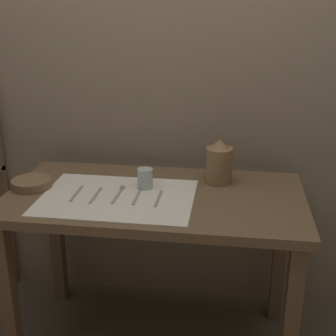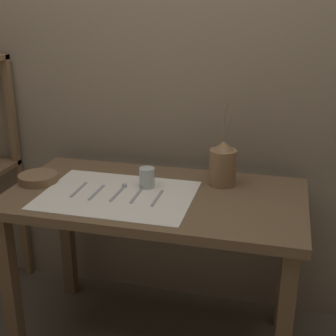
# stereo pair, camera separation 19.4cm
# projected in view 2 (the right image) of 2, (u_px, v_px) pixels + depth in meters

# --- Properties ---
(stone_wall_back) EXTENTS (7.00, 0.06, 2.40)m
(stone_wall_back) POSITION_uv_depth(u_px,v_px,m) (179.00, 77.00, 2.26)
(stone_wall_back) COLOR gray
(stone_wall_back) RESTS_ON ground_plane
(wooden_table) EXTENTS (1.27, 0.67, 0.77)m
(wooden_table) POSITION_uv_depth(u_px,v_px,m) (155.00, 217.00, 2.04)
(wooden_table) COLOR brown
(wooden_table) RESTS_ON ground_plane
(linen_cloth) EXTENTS (0.64, 0.46, 0.00)m
(linen_cloth) POSITION_uv_depth(u_px,v_px,m) (117.00, 195.00, 1.98)
(linen_cloth) COLOR silver
(linen_cloth) RESTS_ON wooden_table
(pitcher_with_flowers) EXTENTS (0.12, 0.12, 0.40)m
(pitcher_with_flowers) POSITION_uv_depth(u_px,v_px,m) (223.00, 165.00, 2.06)
(pitcher_with_flowers) COLOR olive
(pitcher_with_flowers) RESTS_ON wooden_table
(wooden_bowl) EXTENTS (0.17, 0.17, 0.04)m
(wooden_bowl) POSITION_uv_depth(u_px,v_px,m) (38.00, 178.00, 2.11)
(wooden_bowl) COLOR brown
(wooden_bowl) RESTS_ON wooden_table
(glass_tumbler_near) EXTENTS (0.07, 0.07, 0.09)m
(glass_tumbler_near) POSITION_uv_depth(u_px,v_px,m) (147.00, 178.00, 2.04)
(glass_tumbler_near) COLOR #B7C1BC
(glass_tumbler_near) RESTS_ON wooden_table
(fork_inner) EXTENTS (0.01, 0.16, 0.00)m
(fork_inner) POSITION_uv_depth(u_px,v_px,m) (79.00, 189.00, 2.02)
(fork_inner) COLOR #939399
(fork_inner) RESTS_ON wooden_table
(knife_center) EXTENTS (0.01, 0.16, 0.00)m
(knife_center) POSITION_uv_depth(u_px,v_px,m) (97.00, 192.00, 1.99)
(knife_center) COLOR #939399
(knife_center) RESTS_ON wooden_table
(spoon_inner) EXTENTS (0.02, 0.18, 0.02)m
(spoon_inner) POSITION_uv_depth(u_px,v_px,m) (122.00, 189.00, 2.03)
(spoon_inner) COLOR #939399
(spoon_inner) RESTS_ON wooden_table
(spoon_outer) EXTENTS (0.02, 0.18, 0.02)m
(spoon_outer) POSITION_uv_depth(u_px,v_px,m) (140.00, 190.00, 2.01)
(spoon_outer) COLOR #939399
(spoon_outer) RESTS_ON wooden_table
(fork_outer) EXTENTS (0.01, 0.16, 0.00)m
(fork_outer) POSITION_uv_depth(u_px,v_px,m) (157.00, 198.00, 1.94)
(fork_outer) COLOR #939399
(fork_outer) RESTS_ON wooden_table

